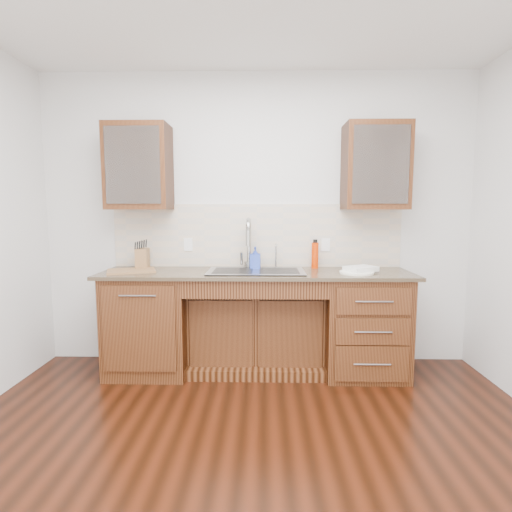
{
  "coord_description": "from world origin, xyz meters",
  "views": [
    {
      "loc": [
        0.07,
        -2.03,
        1.45
      ],
      "look_at": [
        0.0,
        1.4,
        1.05
      ],
      "focal_mm": 28.0,
      "sensor_mm": 36.0,
      "label": 1
    }
  ],
  "objects_px": {
    "knife_block": "(143,259)",
    "water_bottle": "(315,256)",
    "cutting_board": "(131,271)",
    "soap_bottle": "(255,258)",
    "plate": "(357,273)"
  },
  "relations": [
    {
      "from": "knife_block",
      "to": "water_bottle",
      "type": "bearing_deg",
      "value": -3.0
    },
    {
      "from": "water_bottle",
      "to": "knife_block",
      "type": "height_order",
      "value": "water_bottle"
    },
    {
      "from": "soap_bottle",
      "to": "plate",
      "type": "xyz_separation_m",
      "value": [
        0.87,
        -0.24,
        -0.09
      ]
    },
    {
      "from": "plate",
      "to": "cutting_board",
      "type": "height_order",
      "value": "cutting_board"
    },
    {
      "from": "cutting_board",
      "to": "water_bottle",
      "type": "bearing_deg",
      "value": 8.47
    },
    {
      "from": "water_bottle",
      "to": "plate",
      "type": "bearing_deg",
      "value": -43.23
    },
    {
      "from": "plate",
      "to": "knife_block",
      "type": "relative_size",
      "value": 1.54
    },
    {
      "from": "water_bottle",
      "to": "knife_block",
      "type": "distance_m",
      "value": 1.58
    },
    {
      "from": "knife_block",
      "to": "cutting_board",
      "type": "xyz_separation_m",
      "value": [
        -0.05,
        -0.17,
        -0.08
      ]
    },
    {
      "from": "water_bottle",
      "to": "cutting_board",
      "type": "bearing_deg",
      "value": -171.53
    },
    {
      "from": "plate",
      "to": "soap_bottle",
      "type": "bearing_deg",
      "value": 164.82
    },
    {
      "from": "water_bottle",
      "to": "cutting_board",
      "type": "relative_size",
      "value": 0.59
    },
    {
      "from": "soap_bottle",
      "to": "water_bottle",
      "type": "distance_m",
      "value": 0.55
    },
    {
      "from": "soap_bottle",
      "to": "plate",
      "type": "height_order",
      "value": "soap_bottle"
    },
    {
      "from": "plate",
      "to": "knife_block",
      "type": "xyz_separation_m",
      "value": [
        -1.9,
        0.22,
        0.09
      ]
    }
  ]
}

